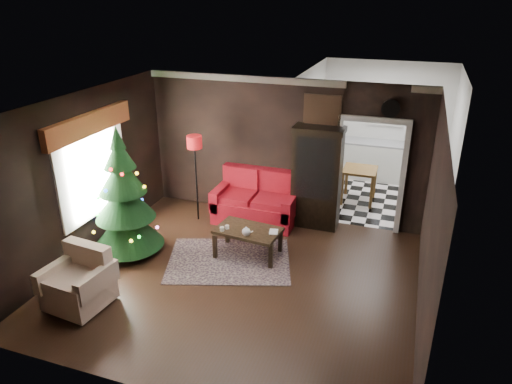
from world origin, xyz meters
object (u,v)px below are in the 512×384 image
(loveseat, at_px, (256,198))
(teapot, at_px, (246,232))
(curio_cabinet, at_px, (317,180))
(armchair, at_px, (77,279))
(coffee_table, at_px, (248,242))
(christmas_tree, at_px, (124,197))
(wall_clock, at_px, (391,108))
(kitchen_table, at_px, (359,185))
(floor_lamp, at_px, (196,181))

(loveseat, relative_size, teapot, 10.39)
(curio_cabinet, height_order, armchair, curio_cabinet)
(curio_cabinet, relative_size, coffee_table, 1.74)
(christmas_tree, xyz_separation_m, wall_clock, (4.08, 2.26, 1.33))
(curio_cabinet, relative_size, kitchen_table, 2.53)
(floor_lamp, bearing_deg, wall_clock, 11.58)
(christmas_tree, distance_m, armchair, 1.72)
(armchair, xyz_separation_m, kitchen_table, (3.32, 5.11, -0.09))
(teapot, relative_size, kitchen_table, 0.22)
(loveseat, distance_m, armchair, 3.78)
(kitchen_table, bearing_deg, wall_clock, -66.25)
(loveseat, bearing_deg, kitchen_table, 42.51)
(teapot, distance_m, kitchen_table, 3.50)
(coffee_table, bearing_deg, christmas_tree, -164.62)
(coffee_table, bearing_deg, kitchen_table, 63.14)
(coffee_table, relative_size, teapot, 6.68)
(christmas_tree, bearing_deg, loveseat, 47.12)
(loveseat, xyz_separation_m, coffee_table, (0.31, -1.30, -0.24))
(teapot, bearing_deg, coffee_table, 102.68)
(armchair, xyz_separation_m, wall_clock, (3.87, 3.86, 1.92))
(christmas_tree, relative_size, armchair, 2.77)
(loveseat, distance_m, curio_cabinet, 1.25)
(armchair, relative_size, coffee_table, 0.77)
(coffee_table, distance_m, kitchen_table, 3.31)
(loveseat, height_order, curio_cabinet, curio_cabinet)
(coffee_table, relative_size, kitchen_table, 1.46)
(christmas_tree, bearing_deg, curio_cabinet, 35.86)
(kitchen_table, bearing_deg, floor_lamp, -146.15)
(christmas_tree, xyz_separation_m, kitchen_table, (3.53, 3.51, -0.68))
(christmas_tree, height_order, teapot, christmas_tree)
(floor_lamp, relative_size, kitchen_table, 2.46)
(wall_clock, bearing_deg, curio_cabinet, -171.47)
(armchair, xyz_separation_m, teapot, (1.88, 1.93, 0.12))
(floor_lamp, height_order, armchair, floor_lamp)
(floor_lamp, height_order, coffee_table, floor_lamp)
(armchair, relative_size, wall_clock, 2.62)
(kitchen_table, bearing_deg, coffee_table, -116.86)
(teapot, bearing_deg, curio_cabinet, 65.61)
(teapot, bearing_deg, armchair, -134.19)
(floor_lamp, distance_m, coffee_table, 1.83)
(floor_lamp, xyz_separation_m, armchair, (-0.40, -3.15, -0.37))
(teapot, bearing_deg, wall_clock, 44.06)
(christmas_tree, height_order, wall_clock, wall_clock)
(curio_cabinet, bearing_deg, wall_clock, 8.53)
(coffee_table, bearing_deg, curio_cabinet, 60.96)
(loveseat, relative_size, curio_cabinet, 0.89)
(loveseat, relative_size, christmas_tree, 0.73)
(loveseat, bearing_deg, teapot, -76.84)
(teapot, height_order, kitchen_table, kitchen_table)
(floor_lamp, distance_m, christmas_tree, 1.67)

